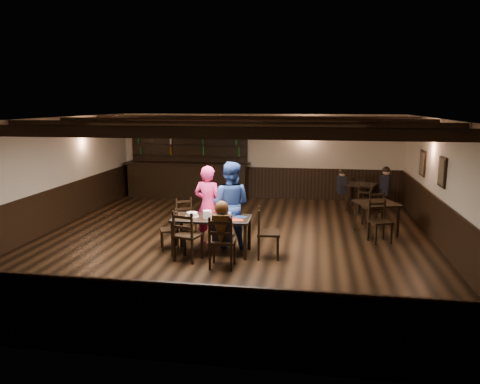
# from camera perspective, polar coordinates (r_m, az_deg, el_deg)

# --- Properties ---
(ground) EXTENTS (10.00, 10.00, 0.00)m
(ground) POSITION_cam_1_polar(r_m,az_deg,el_deg) (10.50, -1.05, -6.02)
(ground) COLOR black
(ground) RESTS_ON ground
(room_shell) EXTENTS (9.02, 10.02, 2.71)m
(room_shell) POSITION_cam_1_polar(r_m,az_deg,el_deg) (10.17, -0.99, 3.49)
(room_shell) COLOR beige
(room_shell) RESTS_ON ground
(dining_table) EXTENTS (1.60, 0.82, 0.75)m
(dining_table) POSITION_cam_1_polar(r_m,az_deg,el_deg) (9.54, -3.46, -3.59)
(dining_table) COLOR black
(dining_table) RESTS_ON ground
(chair_near_left) EXTENTS (0.57, 0.56, 1.01)m
(chair_near_left) POSITION_cam_1_polar(r_m,az_deg,el_deg) (9.11, -6.65, -4.88)
(chair_near_left) COLOR black
(chair_near_left) RESTS_ON ground
(chair_near_right) EXTENTS (0.48, 0.46, 1.01)m
(chair_near_right) POSITION_cam_1_polar(r_m,az_deg,el_deg) (8.66, -2.28, -5.65)
(chair_near_right) COLOR black
(chair_near_right) RESTS_ON ground
(chair_end_left) EXTENTS (0.49, 0.50, 0.83)m
(chair_end_left) POSITION_cam_1_polar(r_m,az_deg,el_deg) (9.98, -8.22, -4.14)
(chair_end_left) COLOR black
(chair_end_left) RESTS_ON ground
(chair_end_right) EXTENTS (0.49, 0.51, 1.00)m
(chair_end_right) POSITION_cam_1_polar(r_m,az_deg,el_deg) (9.30, 2.94, -4.51)
(chair_end_right) COLOR black
(chair_end_right) RESTS_ON ground
(chair_far_pushed) EXTENTS (0.56, 0.55, 0.88)m
(chair_far_pushed) POSITION_cam_1_polar(r_m,az_deg,el_deg) (10.90, -6.71, -2.67)
(chair_far_pushed) COLOR black
(chair_far_pushed) RESTS_ON ground
(woman_pink) EXTENTS (0.71, 0.54, 1.74)m
(woman_pink) POSITION_cam_1_polar(r_m,az_deg,el_deg) (10.03, -3.91, -1.71)
(woman_pink) COLOR #E03275
(woman_pink) RESTS_ON ground
(man_blue) EXTENTS (0.97, 0.80, 1.84)m
(man_blue) POSITION_cam_1_polar(r_m,az_deg,el_deg) (9.94, -1.22, -1.53)
(man_blue) COLOR navy
(man_blue) RESTS_ON ground
(seated_person) EXTENTS (0.35, 0.52, 0.84)m
(seated_person) POSITION_cam_1_polar(r_m,az_deg,el_deg) (8.66, -2.22, -3.92)
(seated_person) COLOR black
(seated_person) RESTS_ON ground
(cake) EXTENTS (0.28, 0.28, 0.09)m
(cake) POSITION_cam_1_polar(r_m,az_deg,el_deg) (9.63, -5.86, -2.76)
(cake) COLOR white
(cake) RESTS_ON dining_table
(plate_stack_a) EXTENTS (0.17, 0.17, 0.16)m
(plate_stack_a) POSITION_cam_1_polar(r_m,az_deg,el_deg) (9.45, -4.01, -2.73)
(plate_stack_a) COLOR white
(plate_stack_a) RESTS_ON dining_table
(plate_stack_b) EXTENTS (0.17, 0.17, 0.19)m
(plate_stack_b) POSITION_cam_1_polar(r_m,az_deg,el_deg) (9.54, -2.36, -2.48)
(plate_stack_b) COLOR white
(plate_stack_b) RESTS_ON dining_table
(tea_light) EXTENTS (0.05, 0.05, 0.06)m
(tea_light) POSITION_cam_1_polar(r_m,az_deg,el_deg) (9.62, -2.77, -2.83)
(tea_light) COLOR #A5A8AD
(tea_light) RESTS_ON dining_table
(salt_shaker) EXTENTS (0.04, 0.04, 0.09)m
(salt_shaker) POSITION_cam_1_polar(r_m,az_deg,el_deg) (9.38, -1.78, -3.03)
(salt_shaker) COLOR silver
(salt_shaker) RESTS_ON dining_table
(pepper_shaker) EXTENTS (0.04, 0.04, 0.09)m
(pepper_shaker) POSITION_cam_1_polar(r_m,az_deg,el_deg) (9.38, -0.78, -3.02)
(pepper_shaker) COLOR #A5A8AD
(pepper_shaker) RESTS_ON dining_table
(drink_glass) EXTENTS (0.06, 0.06, 0.10)m
(drink_glass) POSITION_cam_1_polar(r_m,az_deg,el_deg) (9.54, -1.26, -2.77)
(drink_glass) COLOR silver
(drink_glass) RESTS_ON dining_table
(menu_red) EXTENTS (0.37, 0.28, 0.00)m
(menu_red) POSITION_cam_1_polar(r_m,az_deg,el_deg) (9.33, -0.63, -3.37)
(menu_red) COLOR #9D2711
(menu_red) RESTS_ON dining_table
(menu_blue) EXTENTS (0.38, 0.32, 0.00)m
(menu_blue) POSITION_cam_1_polar(r_m,az_deg,el_deg) (9.55, -0.22, -3.04)
(menu_blue) COLOR navy
(menu_blue) RESTS_ON dining_table
(bar_counter) EXTENTS (4.06, 0.70, 2.20)m
(bar_counter) POSITION_cam_1_polar(r_m,az_deg,el_deg) (15.35, -6.36, 2.06)
(bar_counter) COLOR black
(bar_counter) RESTS_ON ground
(back_table_a) EXTENTS (1.12, 1.12, 0.75)m
(back_table_a) POSITION_cam_1_polar(r_m,az_deg,el_deg) (11.41, 16.34, -1.72)
(back_table_a) COLOR black
(back_table_a) RESTS_ON ground
(back_table_b) EXTENTS (1.00, 1.00, 0.75)m
(back_table_b) POSITION_cam_1_polar(r_m,az_deg,el_deg) (13.90, 14.57, 0.54)
(back_table_b) COLOR black
(back_table_b) RESTS_ON ground
(bg_patron_left) EXTENTS (0.29, 0.38, 0.70)m
(bg_patron_left) POSITION_cam_1_polar(r_m,az_deg,el_deg) (13.83, 12.31, 1.30)
(bg_patron_left) COLOR black
(bg_patron_left) RESTS_ON ground
(bg_patron_right) EXTENTS (0.35, 0.45, 0.80)m
(bg_patron_right) POSITION_cam_1_polar(r_m,az_deg,el_deg) (13.93, 17.33, 1.34)
(bg_patron_right) COLOR black
(bg_patron_right) RESTS_ON ground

